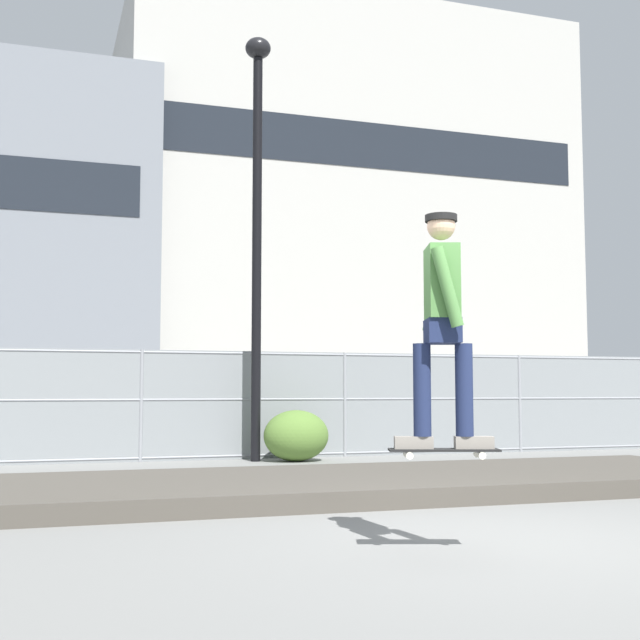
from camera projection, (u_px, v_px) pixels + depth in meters
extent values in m
plane|color=slate|center=(501.00, 544.00, 6.45)|extent=(120.00, 120.00, 0.00)
cube|color=#4C473F|center=(348.00, 484.00, 9.67)|extent=(10.15, 2.94, 0.20)
cube|color=black|center=(444.00, 450.00, 6.11)|extent=(0.82, 0.44, 0.02)
cylinder|color=silver|center=(477.00, 454.00, 6.19)|extent=(0.06, 0.05, 0.05)
cylinder|color=silver|center=(482.00, 456.00, 6.01)|extent=(0.06, 0.05, 0.05)
cylinder|color=silver|center=(407.00, 454.00, 6.19)|extent=(0.06, 0.05, 0.05)
cylinder|color=silver|center=(410.00, 456.00, 6.01)|extent=(0.06, 0.05, 0.05)
cube|color=#99999E|center=(480.00, 452.00, 6.11)|extent=(0.09, 0.15, 0.01)
cube|color=#99999E|center=(408.00, 452.00, 6.10)|extent=(0.09, 0.15, 0.01)
cube|color=gray|center=(474.00, 443.00, 6.11)|extent=(0.30, 0.18, 0.09)
cube|color=gray|center=(414.00, 443.00, 6.11)|extent=(0.30, 0.18, 0.09)
cylinder|color=#1E284C|center=(464.00, 390.00, 6.14)|extent=(0.13, 0.13, 0.68)
cylinder|color=#1E284C|center=(422.00, 390.00, 6.14)|extent=(0.13, 0.13, 0.68)
cube|color=#1E284C|center=(442.00, 331.00, 6.18)|extent=(0.33, 0.40, 0.18)
cube|color=#4C7F3F|center=(442.00, 283.00, 6.21)|extent=(0.33, 0.43, 0.54)
cylinder|color=#4C7F3F|center=(437.00, 295.00, 6.45)|extent=(0.25, 0.16, 0.58)
cylinder|color=#4C7F3F|center=(447.00, 287.00, 5.96)|extent=(0.25, 0.16, 0.58)
sphere|color=tan|center=(441.00, 226.00, 6.24)|extent=(0.21, 0.21, 0.21)
cylinder|color=black|center=(441.00, 218.00, 6.25)|extent=(0.24, 0.24, 0.05)
cylinder|color=gray|center=(141.00, 405.00, 13.89)|extent=(0.06, 0.06, 1.85)
cylinder|color=gray|center=(345.00, 404.00, 15.02)|extent=(0.06, 0.06, 1.85)
cylinder|color=gray|center=(520.00, 403.00, 16.15)|extent=(0.06, 0.06, 1.85)
cylinder|color=gray|center=(247.00, 353.00, 14.53)|extent=(17.93, 0.04, 0.04)
cylinder|color=gray|center=(247.00, 399.00, 14.47)|extent=(17.93, 0.04, 0.04)
cylinder|color=gray|center=(247.00, 456.00, 14.39)|extent=(17.93, 0.04, 0.04)
cube|color=gray|center=(247.00, 405.00, 14.46)|extent=(17.93, 0.01, 1.85)
cylinder|color=black|center=(257.00, 256.00, 14.20)|extent=(0.16, 0.16, 6.88)
ellipsoid|color=black|center=(258.00, 48.00, 14.50)|extent=(0.44, 0.44, 0.36)
cylinder|color=black|center=(25.00, 432.00, 17.17)|extent=(0.66, 0.29, 0.64)
cylinder|color=black|center=(16.00, 437.00, 15.51)|extent=(0.66, 0.29, 0.64)
cube|color=#B2AFA8|center=(334.00, 222.00, 52.07)|extent=(26.16, 14.35, 23.16)
cube|color=#1E232B|center=(378.00, 146.00, 45.50)|extent=(24.07, 0.04, 2.50)
ellipsoid|color=#567A33|center=(296.00, 436.00, 13.94)|extent=(1.10, 0.90, 0.85)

